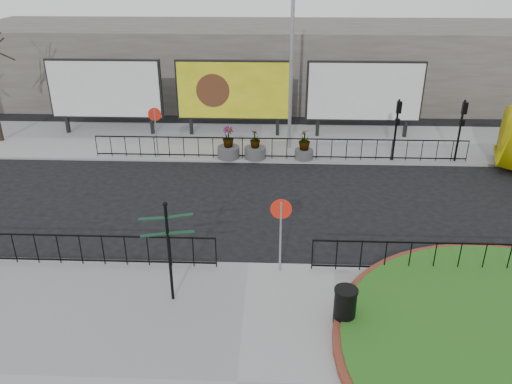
# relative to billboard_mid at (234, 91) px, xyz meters

# --- Properties ---
(ground) EXTENTS (90.00, 90.00, 0.00)m
(ground) POSITION_rel_billboard_mid_xyz_m (1.50, -12.97, -2.60)
(ground) COLOR black
(ground) RESTS_ON ground
(pavement_near) EXTENTS (30.00, 10.00, 0.12)m
(pavement_near) POSITION_rel_billboard_mid_xyz_m (1.50, -17.97, -2.54)
(pavement_near) COLOR gray
(pavement_near) RESTS_ON ground
(pavement_far) EXTENTS (44.00, 6.00, 0.12)m
(pavement_far) POSITION_rel_billboard_mid_xyz_m (1.50, -0.97, -2.54)
(pavement_far) COLOR gray
(pavement_far) RESTS_ON ground
(railing_near_left) EXTENTS (10.00, 0.10, 1.10)m
(railing_near_left) POSITION_rel_billboard_mid_xyz_m (-4.50, -13.27, -1.93)
(railing_near_left) COLOR black
(railing_near_left) RESTS_ON pavement_near
(railing_near_right) EXTENTS (9.00, 0.10, 1.10)m
(railing_near_right) POSITION_rel_billboard_mid_xyz_m (8.00, -13.27, -1.93)
(railing_near_right) COLOR black
(railing_near_right) RESTS_ON pavement_near
(railing_far) EXTENTS (18.00, 0.10, 1.10)m
(railing_far) POSITION_rel_billboard_mid_xyz_m (2.50, -3.67, -1.93)
(railing_far) COLOR black
(railing_far) RESTS_ON pavement_far
(speed_sign_far) EXTENTS (0.64, 0.07, 2.47)m
(speed_sign_far) POSITION_rel_billboard_mid_xyz_m (-3.50, -3.57, -0.68)
(speed_sign_far) COLOR gray
(speed_sign_far) RESTS_ON pavement_far
(speed_sign_near) EXTENTS (0.64, 0.07, 2.47)m
(speed_sign_near) POSITION_rel_billboard_mid_xyz_m (2.50, -13.37, -0.68)
(speed_sign_near) COLOR gray
(speed_sign_near) RESTS_ON pavement_near
(billboard_left) EXTENTS (6.20, 0.31, 4.10)m
(billboard_left) POSITION_rel_billboard_mid_xyz_m (-7.00, 0.00, 0.00)
(billboard_left) COLOR black
(billboard_left) RESTS_ON pavement_far
(billboard_mid) EXTENTS (6.20, 0.31, 4.10)m
(billboard_mid) POSITION_rel_billboard_mid_xyz_m (0.00, 0.00, 0.00)
(billboard_mid) COLOR black
(billboard_mid) RESTS_ON pavement_far
(billboard_right) EXTENTS (6.20, 0.31, 4.10)m
(billboard_right) POSITION_rel_billboard_mid_xyz_m (7.00, 0.00, 0.00)
(billboard_right) COLOR black
(billboard_right) RESTS_ON pavement_far
(lamp_post) EXTENTS (0.74, 0.18, 9.23)m
(lamp_post) POSITION_rel_billboard_mid_xyz_m (3.01, -1.97, 2.23)
(lamp_post) COLOR gray
(lamp_post) RESTS_ON pavement_far
(signal_pole_a) EXTENTS (0.22, 0.26, 3.00)m
(signal_pole_a) POSITION_rel_billboard_mid_xyz_m (8.00, -3.63, -0.50)
(signal_pole_a) COLOR black
(signal_pole_a) RESTS_ON pavement_far
(signal_pole_b) EXTENTS (0.22, 0.26, 3.00)m
(signal_pole_b) POSITION_rel_billboard_mid_xyz_m (11.00, -3.63, -0.50)
(signal_pole_b) COLOR black
(signal_pole_b) RESTS_ON pavement_far
(building_backdrop) EXTENTS (40.00, 10.00, 5.00)m
(building_backdrop) POSITION_rel_billboard_mid_xyz_m (1.50, 9.03, -0.10)
(building_backdrop) COLOR slate
(building_backdrop) RESTS_ON ground
(fingerpost_sign) EXTENTS (1.44, 0.55, 3.09)m
(fingerpost_sign) POSITION_rel_billboard_mid_xyz_m (-0.57, -14.93, -0.61)
(fingerpost_sign) COLOR black
(fingerpost_sign) RESTS_ON pavement_near
(litter_bin) EXTENTS (0.63, 0.63, 1.05)m
(litter_bin) POSITION_rel_billboard_mid_xyz_m (4.21, -15.75, -1.95)
(litter_bin) COLOR black
(litter_bin) RESTS_ON pavement_near
(planter_a) EXTENTS (1.08, 1.08, 1.56)m
(planter_a) POSITION_rel_billboard_mid_xyz_m (-0.00, -3.57, -1.95)
(planter_a) COLOR #4C4C4F
(planter_a) RESTS_ON pavement_far
(planter_b) EXTENTS (1.04, 1.04, 1.44)m
(planter_b) POSITION_rel_billboard_mid_xyz_m (1.31, -3.57, -2.00)
(planter_b) COLOR #4C4C4F
(planter_b) RESTS_ON pavement_far
(planter_c) EXTENTS (0.90, 0.90, 1.50)m
(planter_c) POSITION_rel_billboard_mid_xyz_m (3.70, -3.57, -1.89)
(planter_c) COLOR #4C4C4F
(planter_c) RESTS_ON pavement_far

